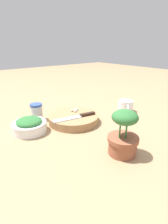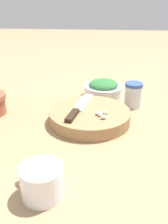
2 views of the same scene
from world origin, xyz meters
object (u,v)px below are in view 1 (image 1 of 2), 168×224
Objects in this scene: cutting_board at (74,118)px; coffee_mug at (126,106)px; spice_jar at (37,112)px; chef_knife at (77,117)px; garlic_cloves at (75,110)px; herb_bowl at (29,125)px; potted_herb at (123,136)px.

coffee_mug reaches higher than cutting_board.
chef_knife is at bearing 125.34° from spice_jar.
chef_knife is 0.24m from spice_jar.
garlic_cloves is 0.27m from herb_bowl.
chef_knife is (0.00, 0.04, 0.03)m from cutting_board.
herb_bowl is (0.23, -0.04, 0.01)m from cutting_board.
chef_knife is at bearing 160.70° from herb_bowl.
herb_bowl is at bearing -9.95° from cutting_board.
garlic_cloves is 0.52× the size of coffee_mug.
herb_bowl is at bearing -11.35° from coffee_mug.
herb_bowl reaches higher than coffee_mug.
garlic_cloves is 0.31× the size of potted_herb.
garlic_cloves is at bearing 147.88° from spice_jar.
spice_jar is at bearing -25.14° from coffee_mug.
cutting_board is at bearing -12.28° from coffee_mug.
potted_herb is (0.38, 0.28, 0.04)m from coffee_mug.
spice_jar is at bearing -47.45° from cutting_board.
chef_knife is 1.32× the size of potted_herb.
cutting_board is 2.56× the size of coffee_mug.
potted_herb is at bearing -173.34° from chef_knife.
chef_knife reaches higher than cutting_board.
chef_knife is 0.09m from garlic_cloves.
spice_jar is (0.18, -0.11, -0.00)m from garlic_cloves.
garlic_cloves is (-0.04, -0.04, 0.03)m from cutting_board.
garlic_cloves is at bearing -16.88° from chef_knife.
spice_jar reaches higher than chef_knife.
coffee_mug is (-0.31, 0.12, -0.01)m from garlic_cloves.
herb_bowl reaches higher than chef_knife.
cutting_board is at bearing 132.55° from spice_jar.
cutting_board is 0.05m from chef_knife.
potted_herb reaches higher than coffee_mug.
coffee_mug is 0.59× the size of potted_herb.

